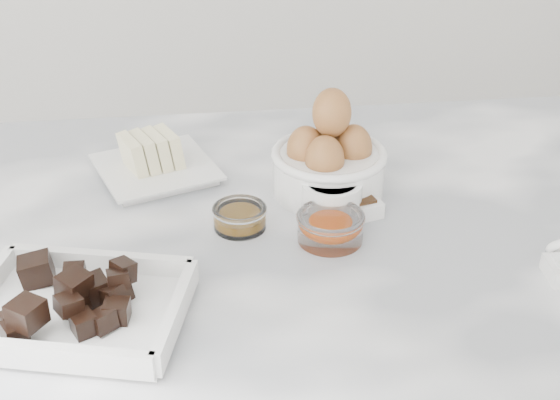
{
  "coord_description": "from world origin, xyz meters",
  "views": [
    {
      "loc": [
        -0.08,
        -0.8,
        1.47
      ],
      "look_at": [
        0.02,
        0.03,
        0.98
      ],
      "focal_mm": 50.0,
      "sensor_mm": 36.0,
      "label": 1
    }
  ],
  "objects_px": {
    "zest_bowl": "(330,226)",
    "butter_plate": "(153,160)",
    "egg_bowl": "(329,160)",
    "honey_bowl": "(240,217)",
    "chocolate_dish": "(76,303)",
    "sugar_ramekin": "(332,197)",
    "vanilla_spoon": "(353,202)"
  },
  "relations": [
    {
      "from": "vanilla_spoon",
      "to": "egg_bowl",
      "type": "bearing_deg",
      "value": 112.24
    },
    {
      "from": "zest_bowl",
      "to": "vanilla_spoon",
      "type": "distance_m",
      "value": 0.08
    },
    {
      "from": "egg_bowl",
      "to": "sugar_ramekin",
      "type": "bearing_deg",
      "value": -96.07
    },
    {
      "from": "butter_plate",
      "to": "sugar_ramekin",
      "type": "bearing_deg",
      "value": -30.65
    },
    {
      "from": "egg_bowl",
      "to": "vanilla_spoon",
      "type": "distance_m",
      "value": 0.07
    },
    {
      "from": "honey_bowl",
      "to": "zest_bowl",
      "type": "relative_size",
      "value": 0.82
    },
    {
      "from": "chocolate_dish",
      "to": "sugar_ramekin",
      "type": "height_order",
      "value": "chocolate_dish"
    },
    {
      "from": "butter_plate",
      "to": "honey_bowl",
      "type": "bearing_deg",
      "value": -54.64
    },
    {
      "from": "honey_bowl",
      "to": "zest_bowl",
      "type": "distance_m",
      "value": 0.12
    },
    {
      "from": "sugar_ramekin",
      "to": "honey_bowl",
      "type": "height_order",
      "value": "sugar_ramekin"
    },
    {
      "from": "chocolate_dish",
      "to": "sugar_ramekin",
      "type": "distance_m",
      "value": 0.36
    },
    {
      "from": "butter_plate",
      "to": "egg_bowl",
      "type": "bearing_deg",
      "value": -17.99
    },
    {
      "from": "egg_bowl",
      "to": "zest_bowl",
      "type": "xyz_separation_m",
      "value": [
        -0.02,
        -0.12,
        -0.03
      ]
    },
    {
      "from": "chocolate_dish",
      "to": "vanilla_spoon",
      "type": "bearing_deg",
      "value": 29.45
    },
    {
      "from": "zest_bowl",
      "to": "butter_plate",
      "type": "bearing_deg",
      "value": 137.94
    },
    {
      "from": "butter_plate",
      "to": "honey_bowl",
      "type": "relative_size",
      "value": 2.83
    },
    {
      "from": "butter_plate",
      "to": "egg_bowl",
      "type": "distance_m",
      "value": 0.25
    },
    {
      "from": "egg_bowl",
      "to": "chocolate_dish",
      "type": "bearing_deg",
      "value": -141.64
    },
    {
      "from": "chocolate_dish",
      "to": "sugar_ramekin",
      "type": "xyz_separation_m",
      "value": [
        0.3,
        0.19,
        0.0
      ]
    },
    {
      "from": "zest_bowl",
      "to": "vanilla_spoon",
      "type": "bearing_deg",
      "value": 56.65
    },
    {
      "from": "egg_bowl",
      "to": "honey_bowl",
      "type": "distance_m",
      "value": 0.15
    },
    {
      "from": "chocolate_dish",
      "to": "honey_bowl",
      "type": "bearing_deg",
      "value": 42.27
    },
    {
      "from": "egg_bowl",
      "to": "vanilla_spoon",
      "type": "height_order",
      "value": "egg_bowl"
    },
    {
      "from": "sugar_ramekin",
      "to": "vanilla_spoon",
      "type": "relative_size",
      "value": 0.95
    },
    {
      "from": "butter_plate",
      "to": "zest_bowl",
      "type": "relative_size",
      "value": 2.32
    },
    {
      "from": "zest_bowl",
      "to": "egg_bowl",
      "type": "bearing_deg",
      "value": 81.36
    },
    {
      "from": "sugar_ramekin",
      "to": "honey_bowl",
      "type": "bearing_deg",
      "value": -171.02
    },
    {
      "from": "honey_bowl",
      "to": "egg_bowl",
      "type": "bearing_deg",
      "value": 31.87
    },
    {
      "from": "sugar_ramekin",
      "to": "butter_plate",
      "type": "bearing_deg",
      "value": 149.35
    },
    {
      "from": "chocolate_dish",
      "to": "butter_plate",
      "type": "xyz_separation_m",
      "value": [
        0.07,
        0.32,
        -0.0
      ]
    },
    {
      "from": "sugar_ramekin",
      "to": "zest_bowl",
      "type": "bearing_deg",
      "value": -101.13
    },
    {
      "from": "chocolate_dish",
      "to": "zest_bowl",
      "type": "relative_size",
      "value": 3.05
    }
  ]
}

